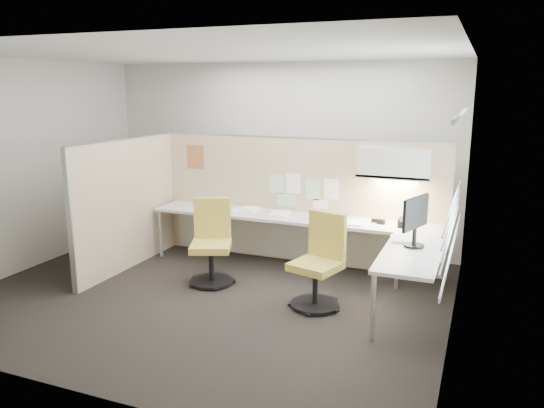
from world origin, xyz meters
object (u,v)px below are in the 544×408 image
at_px(chair_left, 211,245).
at_px(monitor, 415,218).
at_px(desk, 313,230).
at_px(phone, 406,223).
at_px(chair_right, 319,264).

height_order(chair_left, monitor, monitor).
bearing_deg(monitor, desk, 83.18).
bearing_deg(phone, chair_right, -124.94).
bearing_deg(phone, desk, -171.75).
xyz_separation_m(chair_left, chair_right, (1.49, -0.21, -0.00)).
height_order(chair_right, monitor, monitor).
height_order(desk, monitor, monitor).
bearing_deg(phone, chair_left, -157.89).
relative_size(desk, chair_right, 3.82).
xyz_separation_m(chair_left, phone, (2.28, 0.88, 0.29)).
relative_size(desk, monitor, 7.21).
relative_size(chair_left, monitor, 1.89).
distance_m(monitor, phone, 0.89).
xyz_separation_m(chair_left, monitor, (2.47, 0.06, 0.56)).
bearing_deg(phone, monitor, -75.45).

